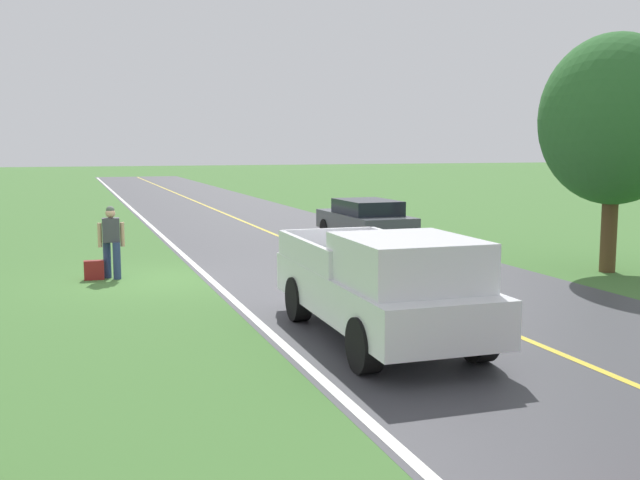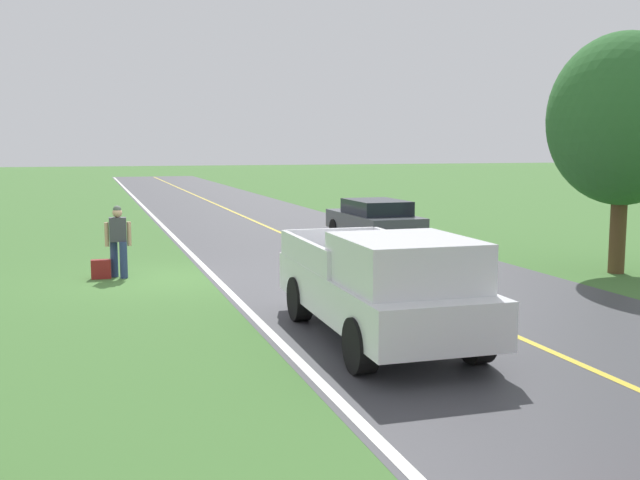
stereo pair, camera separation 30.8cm
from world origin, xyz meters
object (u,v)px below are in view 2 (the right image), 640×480
at_px(tree_far_side_near, 624,120).
at_px(sedan_near_oncoming, 374,219).
at_px(suitcase_carried, 101,269).
at_px(hitchhiker_walking, 118,237).
at_px(pickup_truck_passing, 384,284).

relative_size(tree_far_side_near, sedan_near_oncoming, 1.34).
relative_size(suitcase_carried, tree_far_side_near, 0.08).
xyz_separation_m(hitchhiker_walking, pickup_truck_passing, (-3.79, 7.50, -0.01)).
height_order(suitcase_carried, pickup_truck_passing, pickup_truck_passing).
bearing_deg(pickup_truck_passing, tree_far_side_near, -151.84).
bearing_deg(tree_far_side_near, sedan_near_oncoming, -64.19).
relative_size(pickup_truck_passing, tree_far_side_near, 0.92).
height_order(hitchhiker_walking, tree_far_side_near, tree_far_side_near).
height_order(tree_far_side_near, sedan_near_oncoming, tree_far_side_near).
xyz_separation_m(pickup_truck_passing, tree_far_side_near, (-8.10, -4.34, 2.83)).
bearing_deg(tree_far_side_near, pickup_truck_passing, 28.16).
distance_m(pickup_truck_passing, tree_far_side_near, 9.62).
distance_m(suitcase_carried, tree_far_side_near, 13.19).
distance_m(tree_far_side_near, sedan_near_oncoming, 8.72).
relative_size(hitchhiker_walking, pickup_truck_passing, 0.32).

